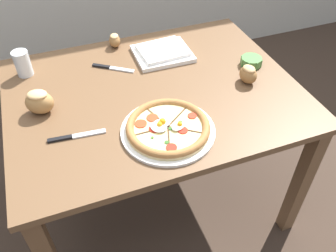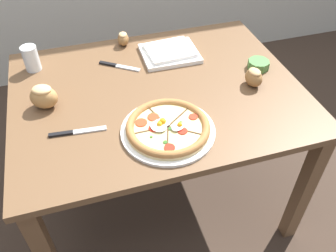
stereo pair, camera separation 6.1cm
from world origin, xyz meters
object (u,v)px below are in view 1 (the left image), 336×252
Objects in this scene: bread_piece_far at (39,102)px; knife_main at (76,136)px; ramekin_bowl at (251,61)px; knife_spare at (113,68)px; napkin_folded at (163,52)px; dining_table at (154,108)px; bread_piece_mid at (115,40)px; pizza at (168,128)px; water_glass at (23,65)px; bread_piece_near at (248,74)px.

bread_piece_far is 0.63× the size of knife_main.
ramekin_bowl is 0.93m from bread_piece_far.
ramekin_bowl is 0.58× the size of knife_spare.
ramekin_bowl is 0.38× the size of napkin_folded.
bread_piece_mid is at bearing 98.55° from dining_table.
knife_main is at bearing -61.87° from bread_piece_far.
pizza is 0.66m from bread_piece_mid.
dining_table is 4.57× the size of napkin_folded.
water_glass is (-0.62, 0.07, 0.03)m from napkin_folded.
knife_spare is (-0.52, 0.30, -0.04)m from bread_piece_near.
bread_piece_near is (0.40, -0.09, 0.14)m from dining_table.
dining_table is 0.30m from napkin_folded.
bread_piece_near is 1.14× the size of bread_piece_mid.
knife_spare is (-0.06, -0.19, -0.03)m from bread_piece_mid.
dining_table is 0.60m from water_glass.
bread_piece_mid is 0.73× the size of water_glass.
knife_main is 1.22× the size of knife_spare.
bread_piece_far is 0.39m from knife_spare.
knife_main is at bearing -174.11° from bread_piece_near.
bread_piece_near is 0.67m from bread_piece_mid.
knife_main is (-0.83, -0.19, -0.02)m from ramekin_bowl.
knife_main is (-0.75, -0.08, -0.04)m from bread_piece_near.
ramekin_bowl is 0.41m from napkin_folded.
bread_piece_mid is at bearing 107.40° from knife_spare.
knife_main is (-0.48, -0.40, -0.01)m from napkin_folded.
pizza reaches higher than ramekin_bowl.
knife_main is 1.85× the size of water_glass.
dining_table is 0.48m from bread_piece_far.
knife_main reaches higher than dining_table.
bread_piece_mid is at bearing 139.77° from napkin_folded.
bread_piece_far reaches higher than bread_piece_near.
bread_piece_mid is 0.64m from knife_main.
ramekin_bowl is 0.47× the size of knife_main.
knife_spare is at bearing 149.84° from bread_piece_near.
knife_spare is at bearing 162.17° from ramekin_bowl.
napkin_folded is at bearing 129.42° from bread_piece_near.
bread_piece_mid is at bearing 92.49° from pizza.
bread_piece_near reaches higher than knife_spare.
water_glass is at bearing -168.00° from bread_piece_mid.
knife_spare is at bearing 30.13° from bread_piece_far.
bread_piece_far is 0.22m from knife_main.
pizza is 1.66× the size of knife_main.
bread_piece_near is at bearing 5.27° from knife_spare.
ramekin_bowl is at bearing -35.05° from bread_piece_mid.
ramekin_bowl is (0.51, 0.28, 0.00)m from pizza.
napkin_folded is at bearing 20.53° from bread_piece_far.
pizza is 1.32× the size of napkin_folded.
bread_piece_far reaches higher than napkin_folded.
pizza is 3.08× the size of water_glass.
bread_piece_near is at bearing -50.58° from napkin_folded.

